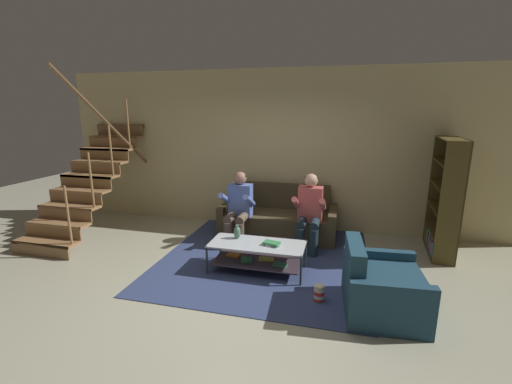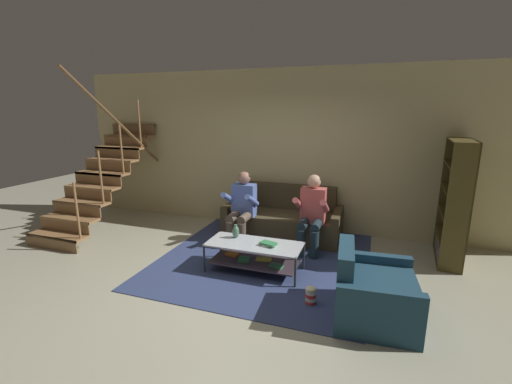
# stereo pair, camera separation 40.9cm
# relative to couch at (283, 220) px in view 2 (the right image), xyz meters

# --- Properties ---
(ground) EXTENTS (16.80, 16.80, 0.00)m
(ground) POSITION_rel_couch_xyz_m (-0.12, -1.94, -0.29)
(ground) COLOR #AEAC92
(back_partition) EXTENTS (8.40, 0.12, 2.90)m
(back_partition) POSITION_rel_couch_xyz_m (-0.12, 0.52, 1.16)
(back_partition) COLOR #C6B681
(back_partition) RESTS_ON ground
(staircase_run) EXTENTS (1.05, 2.50, 2.81)m
(staircase_run) POSITION_rel_couch_xyz_m (-3.30, -0.62, 0.78)
(staircase_run) COLOR olive
(staircase_run) RESTS_ON ground
(couch) EXTENTS (2.00, 0.86, 0.87)m
(couch) POSITION_rel_couch_xyz_m (0.00, 0.00, 0.00)
(couch) COLOR #473D26
(couch) RESTS_ON ground
(person_seated_left) EXTENTS (0.50, 0.58, 1.19)m
(person_seated_left) POSITION_rel_couch_xyz_m (-0.58, -0.51, 0.36)
(person_seated_left) COLOR brown
(person_seated_left) RESTS_ON ground
(person_seated_right) EXTENTS (0.50, 0.58, 1.21)m
(person_seated_right) POSITION_rel_couch_xyz_m (0.58, -0.51, 0.37)
(person_seated_right) COLOR #1D2C34
(person_seated_right) RESTS_ON ground
(coffee_table) EXTENTS (1.30, 0.56, 0.41)m
(coffee_table) POSITION_rel_couch_xyz_m (-0.03, -1.47, -0.02)
(coffee_table) COLOR silver
(coffee_table) RESTS_ON ground
(area_rug) EXTENTS (3.00, 3.42, 0.01)m
(area_rug) POSITION_rel_couch_xyz_m (-0.01, -0.86, -0.29)
(area_rug) COLOR navy
(area_rug) RESTS_ON ground
(vase) EXTENTS (0.10, 0.10, 0.20)m
(vase) POSITION_rel_couch_xyz_m (-0.35, -1.36, 0.21)
(vase) COLOR #48725A
(vase) RESTS_ON coffee_table
(book_stack) EXTENTS (0.24, 0.19, 0.05)m
(book_stack) POSITION_rel_couch_xyz_m (0.18, -1.48, 0.14)
(book_stack) COLOR silver
(book_stack) RESTS_ON coffee_table
(bookshelf) EXTENTS (0.39, 1.05, 1.78)m
(bookshelf) POSITION_rel_couch_xyz_m (2.61, -0.12, 0.39)
(bookshelf) COLOR #483C1A
(bookshelf) RESTS_ON ground
(armchair) EXTENTS (0.88, 1.00, 0.79)m
(armchair) POSITION_rel_couch_xyz_m (1.53, -2.07, -0.02)
(armchair) COLOR #1F4054
(armchair) RESTS_ON ground
(popcorn_tub) EXTENTS (0.12, 0.12, 0.21)m
(popcorn_tub) POSITION_rel_couch_xyz_m (0.86, -2.04, -0.18)
(popcorn_tub) COLOR red
(popcorn_tub) RESTS_ON ground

